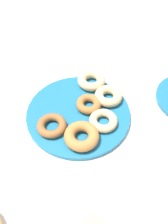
# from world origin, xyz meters

# --- Properties ---
(ground_plane) EXTENTS (2.40, 2.40, 0.00)m
(ground_plane) POSITION_xyz_m (0.00, 0.00, 0.00)
(ground_plane) COLOR white
(donut_plate) EXTENTS (0.31, 0.31, 0.01)m
(donut_plate) POSITION_xyz_m (0.00, 0.00, 0.01)
(donut_plate) COLOR #1E6B93
(donut_plate) RESTS_ON ground_plane
(donut_0) EXTENTS (0.11, 0.11, 0.02)m
(donut_0) POSITION_xyz_m (0.09, 0.01, 0.03)
(donut_0) COLOR #995B2D
(donut_0) RESTS_ON donut_plate
(donut_1) EXTENTS (0.12, 0.12, 0.03)m
(donut_1) POSITION_xyz_m (-0.11, 0.01, 0.03)
(donut_1) COLOR #EABC84
(donut_1) RESTS_ON donut_plate
(donut_2) EXTENTS (0.08, 0.08, 0.02)m
(donut_2) POSITION_xyz_m (-0.04, -0.00, 0.03)
(donut_2) COLOR #AD6B33
(donut_2) RESTS_ON donut_plate
(donut_3) EXTENTS (0.11, 0.11, 0.02)m
(donut_3) POSITION_xyz_m (-0.04, 0.08, 0.03)
(donut_3) COLOR #EABC84
(donut_3) RESTS_ON donut_plate
(donut_4) EXTENTS (0.13, 0.13, 0.03)m
(donut_4) POSITION_xyz_m (0.05, 0.09, 0.03)
(donut_4) COLOR #BC7A3D
(donut_4) RESTS_ON donut_plate
(donut_5) EXTENTS (0.11, 0.11, 0.03)m
(donut_5) POSITION_xyz_m (-0.10, -0.08, 0.03)
(donut_5) COLOR #EABC84
(donut_5) RESTS_ON donut_plate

